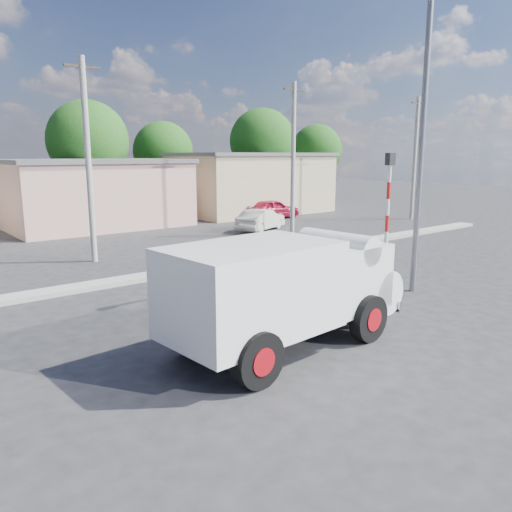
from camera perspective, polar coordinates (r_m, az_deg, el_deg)
ground_plane at (r=12.88m, az=10.97°, el=-8.26°), size 120.00×120.00×0.00m
median at (r=18.81m, az=-7.85°, el=-1.59°), size 40.00×0.80×0.16m
truck at (r=11.27m, az=3.90°, el=-3.56°), size 6.20×2.77×2.50m
bicycle at (r=13.89m, az=2.41°, el=-4.19°), size 2.23×1.26×1.11m
cyclist at (r=13.82m, az=2.42°, el=-3.13°), size 0.53×0.68×1.64m
car_cream at (r=28.78m, az=0.56°, el=4.17°), size 4.00×2.72×1.25m
car_red at (r=34.27m, az=1.93°, el=5.41°), size 3.92×1.67×1.32m
traffic_pole at (r=15.68m, az=14.80°, el=4.85°), size 0.28×0.18×4.36m
streetlight at (r=16.19m, az=18.16°, el=13.27°), size 2.34×0.22×9.00m
building_row at (r=31.62m, az=-19.44°, el=6.93°), size 37.80×7.30×4.44m
tree_row at (r=40.00m, az=-14.16°, el=12.12°), size 51.24×7.43×8.42m
utility_poles at (r=23.44m, az=-6.30°, el=10.86°), size 35.40×0.24×8.00m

